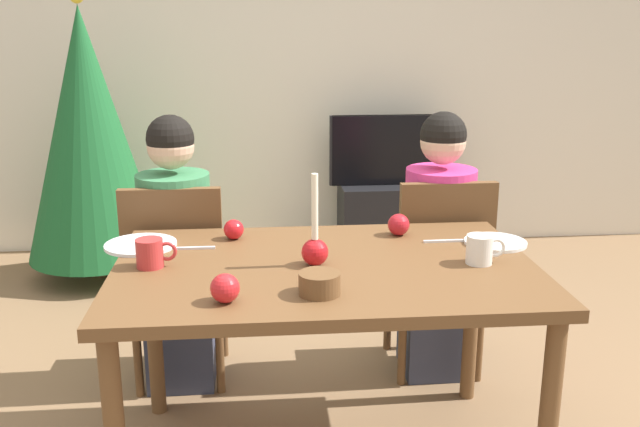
{
  "coord_description": "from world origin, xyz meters",
  "views": [
    {
      "loc": [
        -0.21,
        -2.18,
        1.53
      ],
      "look_at": [
        0.0,
        0.2,
        0.87
      ],
      "focal_mm": 39.2,
      "sensor_mm": 36.0,
      "label": 1
    }
  ],
  "objects_px": {
    "bowl_walnuts": "(319,283)",
    "plate_right": "(495,242)",
    "apple_by_right_mug": "(225,288)",
    "apple_by_left_plate": "(234,229)",
    "christmas_tree": "(89,135)",
    "candle_centerpiece": "(315,247)",
    "tv_stand": "(387,219)",
    "tv": "(389,150)",
    "chair_right": "(439,265)",
    "person_right_child": "(438,250)",
    "mug_right": "(480,249)",
    "dining_table": "(325,288)",
    "person_left_child": "(177,258)",
    "apple_near_candle": "(399,225)",
    "mug_left": "(151,253)",
    "plate_left": "(141,245)",
    "chair_left": "(177,273)"
  },
  "relations": [
    {
      "from": "person_right_child",
      "to": "mug_left",
      "type": "height_order",
      "value": "person_right_child"
    },
    {
      "from": "chair_right",
      "to": "person_left_child",
      "type": "distance_m",
      "value": 1.12
    },
    {
      "from": "bowl_walnuts",
      "to": "apple_by_left_plate",
      "type": "bearing_deg",
      "value": 115.33
    },
    {
      "from": "plate_right",
      "to": "mug_right",
      "type": "distance_m",
      "value": 0.24
    },
    {
      "from": "plate_right",
      "to": "mug_right",
      "type": "bearing_deg",
      "value": -121.29
    },
    {
      "from": "person_right_child",
      "to": "bowl_walnuts",
      "type": "relative_size",
      "value": 9.38
    },
    {
      "from": "person_left_child",
      "to": "apple_by_right_mug",
      "type": "distance_m",
      "value": 1.0
    },
    {
      "from": "person_right_child",
      "to": "mug_right",
      "type": "xyz_separation_m",
      "value": [
        -0.04,
        -0.68,
        0.23
      ]
    },
    {
      "from": "person_left_child",
      "to": "tv_stand",
      "type": "relative_size",
      "value": 1.83
    },
    {
      "from": "apple_by_left_plate",
      "to": "apple_by_right_mug",
      "type": "relative_size",
      "value": 0.87
    },
    {
      "from": "plate_right",
      "to": "apple_by_left_plate",
      "type": "relative_size",
      "value": 3.02
    },
    {
      "from": "person_left_child",
      "to": "plate_left",
      "type": "height_order",
      "value": "person_left_child"
    },
    {
      "from": "chair_right",
      "to": "christmas_tree",
      "type": "distance_m",
      "value": 2.28
    },
    {
      "from": "chair_left",
      "to": "person_right_child",
      "type": "xyz_separation_m",
      "value": [
        1.12,
        0.03,
        0.06
      ]
    },
    {
      "from": "dining_table",
      "to": "christmas_tree",
      "type": "height_order",
      "value": "christmas_tree"
    },
    {
      "from": "candle_centerpiece",
      "to": "mug_right",
      "type": "xyz_separation_m",
      "value": [
        0.55,
        -0.03,
        -0.02
      ]
    },
    {
      "from": "person_right_child",
      "to": "apple_near_candle",
      "type": "relative_size",
      "value": 14.2
    },
    {
      "from": "mug_right",
      "to": "apple_by_right_mug",
      "type": "distance_m",
      "value": 0.87
    },
    {
      "from": "plate_left",
      "to": "apple_by_right_mug",
      "type": "height_order",
      "value": "apple_by_right_mug"
    },
    {
      "from": "plate_right",
      "to": "apple_by_left_plate",
      "type": "height_order",
      "value": "apple_by_left_plate"
    },
    {
      "from": "chair_left",
      "to": "christmas_tree",
      "type": "relative_size",
      "value": 0.53
    },
    {
      "from": "person_left_child",
      "to": "bowl_walnuts",
      "type": "distance_m",
      "value": 1.06
    },
    {
      "from": "bowl_walnuts",
      "to": "tv_stand",
      "type": "bearing_deg",
      "value": 74.92
    },
    {
      "from": "bowl_walnuts",
      "to": "candle_centerpiece",
      "type": "bearing_deg",
      "value": 88.31
    },
    {
      "from": "tv_stand",
      "to": "mug_right",
      "type": "relative_size",
      "value": 4.81
    },
    {
      "from": "plate_right",
      "to": "person_right_child",
      "type": "bearing_deg",
      "value": 99.66
    },
    {
      "from": "plate_right",
      "to": "apple_by_right_mug",
      "type": "distance_m",
      "value": 1.06
    },
    {
      "from": "christmas_tree",
      "to": "candle_centerpiece",
      "type": "distance_m",
      "value": 2.34
    },
    {
      "from": "chair_left",
      "to": "plate_left",
      "type": "relative_size",
      "value": 3.52
    },
    {
      "from": "plate_right",
      "to": "mug_right",
      "type": "height_order",
      "value": "mug_right"
    },
    {
      "from": "bowl_walnuts",
      "to": "apple_by_left_plate",
      "type": "distance_m",
      "value": 0.63
    },
    {
      "from": "candle_centerpiece",
      "to": "apple_near_candle",
      "type": "height_order",
      "value": "candle_centerpiece"
    },
    {
      "from": "bowl_walnuts",
      "to": "plate_right",
      "type": "bearing_deg",
      "value": 31.91
    },
    {
      "from": "plate_left",
      "to": "bowl_walnuts",
      "type": "bearing_deg",
      "value": -40.34
    },
    {
      "from": "tv",
      "to": "plate_left",
      "type": "height_order",
      "value": "tv"
    },
    {
      "from": "person_right_child",
      "to": "apple_by_left_plate",
      "type": "bearing_deg",
      "value": -158.96
    },
    {
      "from": "tv",
      "to": "mug_left",
      "type": "height_order",
      "value": "tv"
    },
    {
      "from": "tv",
      "to": "apple_near_candle",
      "type": "xyz_separation_m",
      "value": [
        -0.34,
        -2.0,
        0.08
      ]
    },
    {
      "from": "mug_left",
      "to": "apple_by_right_mug",
      "type": "height_order",
      "value": "mug_left"
    },
    {
      "from": "plate_left",
      "to": "apple_by_left_plate",
      "type": "bearing_deg",
      "value": 9.92
    },
    {
      "from": "tv",
      "to": "bowl_walnuts",
      "type": "bearing_deg",
      "value": -105.07
    },
    {
      "from": "mug_right",
      "to": "person_right_child",
      "type": "bearing_deg",
      "value": 86.59
    },
    {
      "from": "chair_left",
      "to": "christmas_tree",
      "type": "bearing_deg",
      "value": 114.57
    },
    {
      "from": "dining_table",
      "to": "tv_stand",
      "type": "xyz_separation_m",
      "value": [
        0.65,
        2.3,
        -0.43
      ]
    },
    {
      "from": "person_left_child",
      "to": "apple_near_candle",
      "type": "bearing_deg",
      "value": -21.28
    },
    {
      "from": "chair_left",
      "to": "mug_right",
      "type": "height_order",
      "value": "chair_left"
    },
    {
      "from": "bowl_walnuts",
      "to": "apple_near_candle",
      "type": "bearing_deg",
      "value": 58.07
    },
    {
      "from": "christmas_tree",
      "to": "mug_left",
      "type": "xyz_separation_m",
      "value": [
        0.64,
        -1.99,
        -0.08
      ]
    },
    {
      "from": "plate_left",
      "to": "apple_near_candle",
      "type": "relative_size",
      "value": 3.1
    },
    {
      "from": "person_left_child",
      "to": "tv",
      "type": "relative_size",
      "value": 1.48
    }
  ]
}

